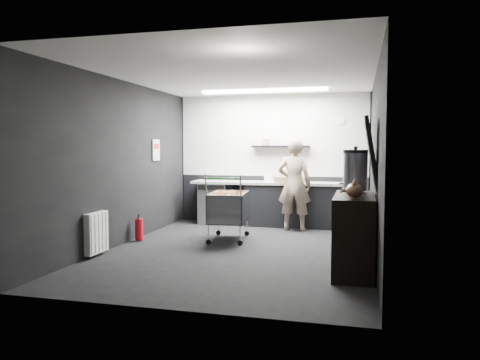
# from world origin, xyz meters

# --- Properties ---
(floor) EXTENTS (5.50, 5.50, 0.00)m
(floor) POSITION_xyz_m (0.00, 0.00, 0.00)
(floor) COLOR black
(floor) RESTS_ON ground
(ceiling) EXTENTS (5.50, 5.50, 0.00)m
(ceiling) POSITION_xyz_m (0.00, 0.00, 2.70)
(ceiling) COLOR white
(ceiling) RESTS_ON wall_back
(wall_back) EXTENTS (5.50, 0.00, 5.50)m
(wall_back) POSITION_xyz_m (0.00, 2.75, 1.35)
(wall_back) COLOR black
(wall_back) RESTS_ON floor
(wall_front) EXTENTS (5.50, 0.00, 5.50)m
(wall_front) POSITION_xyz_m (0.00, -2.75, 1.35)
(wall_front) COLOR black
(wall_front) RESTS_ON floor
(wall_left) EXTENTS (0.00, 5.50, 5.50)m
(wall_left) POSITION_xyz_m (-2.00, 0.00, 1.35)
(wall_left) COLOR black
(wall_left) RESTS_ON floor
(wall_right) EXTENTS (0.00, 5.50, 5.50)m
(wall_right) POSITION_xyz_m (2.00, 0.00, 1.35)
(wall_right) COLOR black
(wall_right) RESTS_ON floor
(kitchen_wall_panel) EXTENTS (3.95, 0.02, 1.70)m
(kitchen_wall_panel) POSITION_xyz_m (0.00, 2.73, 1.85)
(kitchen_wall_panel) COLOR silver
(kitchen_wall_panel) RESTS_ON wall_back
(dado_panel) EXTENTS (3.95, 0.02, 1.00)m
(dado_panel) POSITION_xyz_m (0.00, 2.73, 0.50)
(dado_panel) COLOR black
(dado_panel) RESTS_ON wall_back
(floating_shelf) EXTENTS (1.20, 0.22, 0.04)m
(floating_shelf) POSITION_xyz_m (0.20, 2.62, 1.62)
(floating_shelf) COLOR black
(floating_shelf) RESTS_ON wall_back
(wall_clock) EXTENTS (0.20, 0.03, 0.20)m
(wall_clock) POSITION_xyz_m (1.40, 2.72, 2.15)
(wall_clock) COLOR white
(wall_clock) RESTS_ON wall_back
(poster) EXTENTS (0.02, 0.30, 0.40)m
(poster) POSITION_xyz_m (-1.98, 1.30, 1.55)
(poster) COLOR silver
(poster) RESTS_ON wall_left
(poster_red_band) EXTENTS (0.02, 0.22, 0.10)m
(poster_red_band) POSITION_xyz_m (-1.98, 1.30, 1.62)
(poster_red_band) COLOR #B5162F
(poster_red_band) RESTS_ON poster
(radiator) EXTENTS (0.10, 0.50, 0.60)m
(radiator) POSITION_xyz_m (-1.94, -0.90, 0.35)
(radiator) COLOR white
(radiator) RESTS_ON wall_left
(ceiling_strip) EXTENTS (2.40, 0.20, 0.04)m
(ceiling_strip) POSITION_xyz_m (0.00, 1.85, 2.67)
(ceiling_strip) COLOR white
(ceiling_strip) RESTS_ON ceiling
(prep_counter) EXTENTS (3.20, 0.61, 0.90)m
(prep_counter) POSITION_xyz_m (0.14, 2.42, 0.46)
(prep_counter) COLOR black
(prep_counter) RESTS_ON floor
(person) EXTENTS (0.67, 0.45, 1.78)m
(person) POSITION_xyz_m (0.58, 1.97, 0.89)
(person) COLOR beige
(person) RESTS_ON floor
(shopping_cart) EXTENTS (0.70, 1.06, 1.12)m
(shopping_cart) POSITION_xyz_m (-0.39, 0.74, 0.53)
(shopping_cart) COLOR silver
(shopping_cart) RESTS_ON floor
(sideboard) EXTENTS (0.57, 1.33, 1.98)m
(sideboard) POSITION_xyz_m (1.74, -0.81, 0.63)
(sideboard) COLOR black
(sideboard) RESTS_ON floor
(fire_extinguisher) EXTENTS (0.14, 0.14, 0.45)m
(fire_extinguisher) POSITION_xyz_m (-1.85, 0.29, 0.22)
(fire_extinguisher) COLOR red
(fire_extinguisher) RESTS_ON floor
(cardboard_box) EXTENTS (0.57, 0.44, 0.11)m
(cardboard_box) POSITION_xyz_m (0.44, 2.37, 0.96)
(cardboard_box) COLOR #8F6D4C
(cardboard_box) RESTS_ON prep_counter
(pink_tub) EXTENTS (0.18, 0.18, 0.18)m
(pink_tub) POSITION_xyz_m (0.19, 2.42, 0.99)
(pink_tub) COLOR silver
(pink_tub) RESTS_ON prep_counter
(white_container) EXTENTS (0.21, 0.18, 0.16)m
(white_container) POSITION_xyz_m (0.02, 2.37, 0.98)
(white_container) COLOR white
(white_container) RESTS_ON prep_counter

